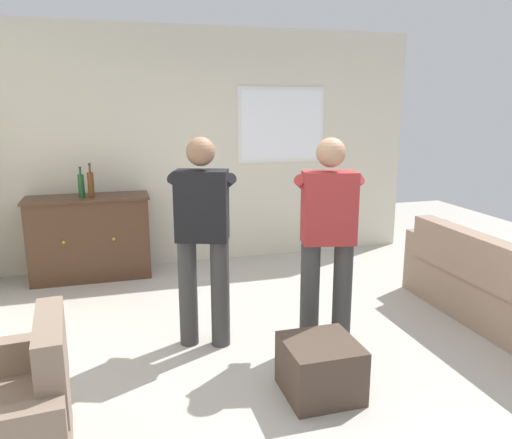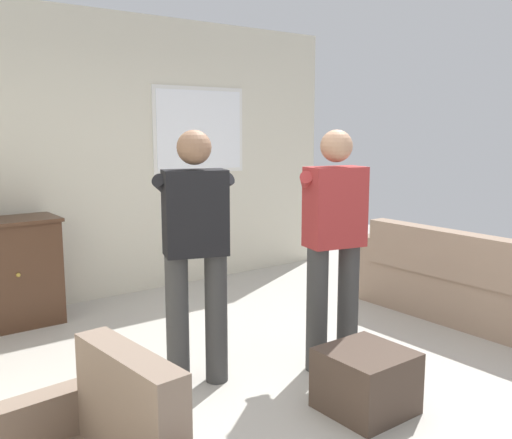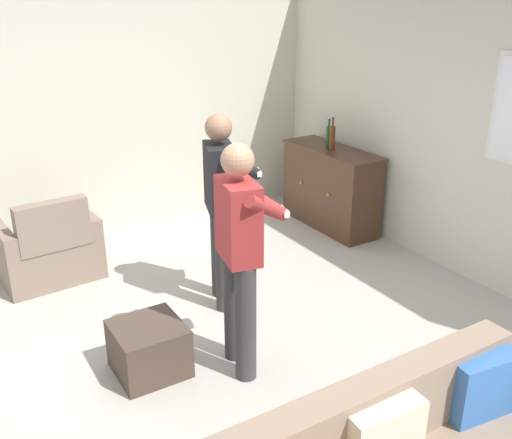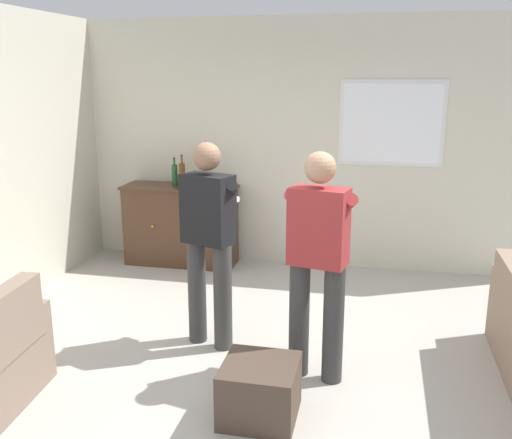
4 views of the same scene
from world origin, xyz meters
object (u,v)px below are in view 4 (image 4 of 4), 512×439
Objects in this scene: bottle_liquor_amber at (182,175)px; ottoman at (260,390)px; person_standing_left at (209,235)px; person_standing_right at (318,256)px; bottle_wine_green at (175,175)px; sideboard_cabinet at (181,225)px.

bottle_liquor_amber reaches higher than ottoman.
person_standing_left and person_standing_right have the same top height.
bottle_liquor_amber is at bearing -16.21° from bottle_wine_green.
person_standing_right is at bearing 63.63° from ottoman.
person_standing_left is 0.97m from person_standing_right.
bottle_wine_green is at bearing 117.43° from person_standing_left.
bottle_wine_green is 0.89× the size of bottle_liquor_amber.
ottoman is at bearing -116.37° from person_standing_right.
person_standing_left is at bearing 159.21° from person_standing_right.
bottle_wine_green is at bearing 130.16° from person_standing_right.
ottoman is at bearing -60.63° from bottle_wine_green.
sideboard_cabinet is 2.96m from person_standing_right.
sideboard_cabinet is 2.19m from person_standing_left.
person_standing_left is at bearing -63.98° from sideboard_cabinet.
bottle_wine_green is 2.14m from person_standing_left.
sideboard_cabinet is at bearing 27.10° from bottle_wine_green.
sideboard_cabinet is 0.61m from bottle_liquor_amber.
ottoman is at bearing -56.93° from person_standing_left.
sideboard_cabinet is 0.78× the size of person_standing_left.
sideboard_cabinet is 2.72× the size of ottoman.
person_standing_left is at bearing -64.68° from bottle_liquor_amber.
sideboard_cabinet is at bearing 118.44° from ottoman.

